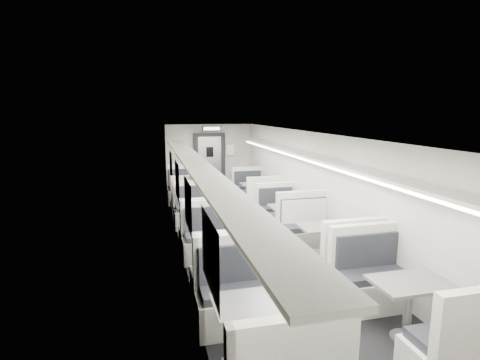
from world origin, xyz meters
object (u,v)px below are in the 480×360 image
booth_left_d (256,334)px  passenger (200,191)px  booth_left_b (200,220)px  booth_right_d (408,310)px  booth_left_a (189,197)px  vestibule_door (210,163)px  exit_sign (212,128)px  booth_right_b (287,220)px  booth_right_c (324,245)px  booth_right_a (255,195)px  booth_left_c (217,255)px

booth_left_d → passenger: passenger is taller
booth_left_b → booth_right_d: bearing=-66.3°
booth_left_a → vestibule_door: vestibule_door is taller
booth_left_a → exit_sign: exit_sign is taller
booth_right_d → booth_right_b: bearing=90.0°
booth_right_c → booth_left_a: bearing=113.4°
booth_right_d → exit_sign: exit_sign is taller
booth_left_b → vestibule_door: size_ratio=1.02×
booth_left_b → booth_left_d: size_ratio=0.93×
booth_left_b → booth_right_b: 2.03m
booth_left_b → booth_left_d: bearing=-90.0°
booth_right_a → passenger: passenger is taller
booth_right_d → vestibule_door: bearing=96.2°
booth_left_a → booth_left_c: booth_left_a is taller
booth_right_c → exit_sign: bearing=98.9°
booth_left_d → booth_right_c: booth_left_d is taller
booth_left_d → vestibule_door: bearing=83.8°
booth_left_a → exit_sign: bearing=60.3°
booth_left_b → booth_right_a: booth_left_b is taller
booth_left_c → booth_left_d: (0.00, -2.45, 0.03)m
booth_right_b → vestibule_door: vestibule_door is taller
booth_right_b → vestibule_door: size_ratio=0.95×
vestibule_door → exit_sign: exit_sign is taller
booth_left_b → booth_right_c: (2.00, -2.23, 0.02)m
booth_right_c → passenger: size_ratio=1.34×
booth_left_b → booth_left_c: booth_left_c is taller
booth_left_b → booth_left_d: 4.61m
booth_right_b → booth_right_a: bearing=90.0°
booth_left_c → booth_right_b: 2.70m
booth_left_c → booth_left_a: bearing=90.0°
booth_right_b → booth_right_c: bearing=-90.0°
booth_left_a → passenger: size_ratio=1.34×
booth_left_c → booth_left_d: bearing=-90.0°
booth_left_d → booth_right_c: bearing=50.0°
booth_left_c → vestibule_door: vestibule_door is taller
booth_right_c → vestibule_door: bearing=98.3°
booth_left_b → exit_sign: exit_sign is taller
booth_left_b → passenger: 1.17m
booth_right_b → exit_sign: (-1.00, 4.50, 1.92)m
exit_sign → booth_left_b: bearing=-103.6°
booth_right_b → booth_right_c: (0.00, -1.87, 0.05)m
booth_right_d → vestibule_door: 9.28m
booth_left_b → vestibule_door: (1.00, 4.63, 0.66)m
vestibule_door → booth_left_c: bearing=-98.4°
booth_left_d → booth_right_b: size_ratio=1.15×
booth_left_b → passenger: (0.15, 1.06, 0.47)m
booth_right_c → passenger: bearing=119.4°
booth_right_b → booth_left_d: bearing=-115.2°
booth_left_a → booth_right_c: booth_right_c is taller
booth_right_a → booth_left_b: bearing=-130.0°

